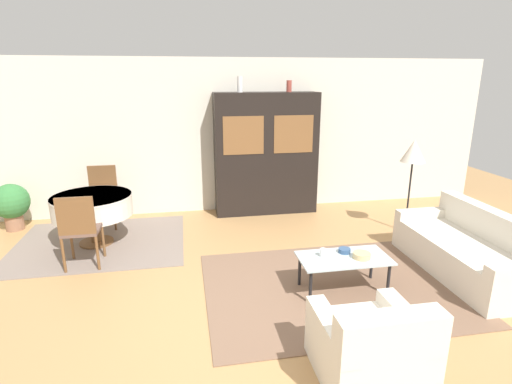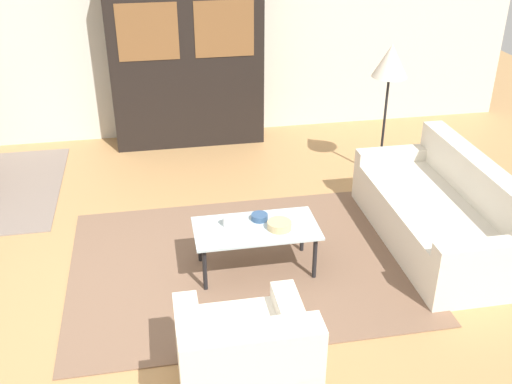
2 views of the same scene
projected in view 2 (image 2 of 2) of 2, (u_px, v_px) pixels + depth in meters
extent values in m
plane|color=tan|center=(134.00, 314.00, 4.60)|extent=(14.00, 14.00, 0.00)
cube|color=beige|center=(122.00, 30.00, 7.12)|extent=(10.00, 0.06, 2.70)
cube|color=brown|center=(243.00, 264.00, 5.19)|extent=(2.94, 2.21, 0.01)
cube|color=silver|center=(435.00, 221.00, 5.41)|extent=(0.90, 1.93, 0.43)
cube|color=silver|center=(478.00, 179.00, 5.28)|extent=(0.20, 1.93, 0.36)
cube|color=silver|center=(491.00, 249.00, 4.51)|extent=(0.90, 0.16, 0.12)
cube|color=silver|center=(400.00, 154.00, 6.05)|extent=(0.90, 0.16, 0.12)
cube|color=silver|center=(244.00, 366.00, 3.83)|extent=(0.82, 0.81, 0.42)
cube|color=silver|center=(252.00, 354.00, 3.38)|extent=(0.82, 0.20, 0.34)
cube|color=silver|center=(190.00, 340.00, 3.65)|extent=(0.16, 0.81, 0.12)
cube|color=silver|center=(296.00, 326.00, 3.75)|extent=(0.16, 0.81, 0.12)
cylinder|color=black|center=(205.00, 269.00, 4.77)|extent=(0.04, 0.04, 0.39)
cylinder|color=black|center=(315.00, 257.00, 4.92)|extent=(0.04, 0.04, 0.39)
cylinder|color=black|center=(200.00, 241.00, 5.13)|extent=(0.04, 0.04, 0.39)
cylinder|color=black|center=(302.00, 231.00, 5.28)|extent=(0.04, 0.04, 0.39)
cube|color=silver|center=(256.00, 228.00, 4.93)|extent=(1.03, 0.53, 0.02)
cube|color=black|center=(186.00, 58.00, 7.12)|extent=(1.80, 0.47, 2.13)
cube|color=brown|center=(148.00, 32.00, 6.67)|extent=(0.68, 0.01, 0.64)
cube|color=brown|center=(224.00, 29.00, 6.81)|extent=(0.68, 0.01, 0.64)
cylinder|color=black|center=(379.00, 174.00, 6.74)|extent=(0.28, 0.28, 0.02)
cylinder|color=black|center=(384.00, 126.00, 6.46)|extent=(0.03, 0.03, 1.14)
cone|color=silver|center=(391.00, 61.00, 6.13)|extent=(0.37, 0.37, 0.34)
cylinder|color=white|center=(228.00, 221.00, 4.92)|extent=(0.08, 0.08, 0.09)
cylinder|color=tan|center=(279.00, 225.00, 4.89)|extent=(0.20, 0.20, 0.06)
cylinder|color=#33517A|center=(259.00, 217.00, 5.02)|extent=(0.14, 0.14, 0.05)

